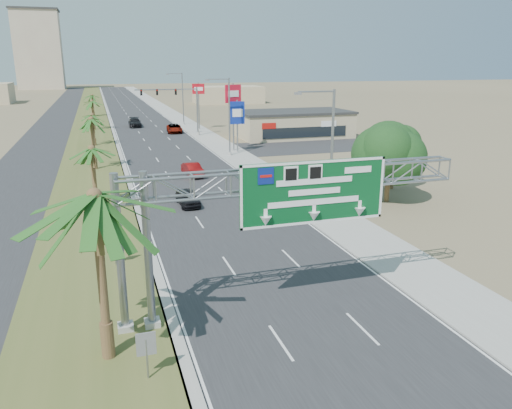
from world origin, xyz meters
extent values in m
cube|color=#28282B|center=(0.00, 110.00, 0.01)|extent=(12.00, 300.00, 0.02)
cube|color=#9E9B93|center=(8.50, 110.00, 0.05)|extent=(4.00, 300.00, 0.10)
cube|color=#4F5927|center=(-10.00, 110.00, 0.06)|extent=(7.00, 300.00, 0.12)
cube|color=#28282B|center=(-17.00, 110.00, 0.01)|extent=(8.00, 300.00, 0.02)
cylinder|color=gray|center=(-7.20, 10.00, 3.70)|extent=(0.36, 0.36, 7.40)
cylinder|color=gray|center=(-8.40, 10.00, 3.70)|extent=(0.36, 0.36, 7.40)
cube|color=#9E9B93|center=(-7.20, 10.00, 0.20)|extent=(0.70, 0.70, 0.40)
cube|color=#9E9B93|center=(-8.40, 10.00, 0.20)|extent=(0.70, 0.70, 0.40)
cube|color=#084B20|center=(0.50, 9.52, 6.00)|extent=(7.20, 0.12, 3.00)
cube|color=navy|center=(-1.90, 9.44, 6.95)|extent=(0.75, 0.03, 0.75)
cone|color=white|center=(0.50, 9.44, 4.85)|extent=(0.56, 0.56, 0.45)
cylinder|color=brown|center=(-9.20, 8.00, 3.50)|extent=(0.36, 0.36, 7.00)
cylinder|color=brown|center=(-9.20, 8.00, 0.84)|extent=(0.54, 0.54, 1.68)
cylinder|color=brown|center=(-9.50, 32.00, 2.50)|extent=(0.36, 0.36, 5.00)
cylinder|color=brown|center=(-9.50, 32.00, 0.60)|extent=(0.54, 0.54, 1.20)
cylinder|color=brown|center=(-9.50, 48.00, 2.90)|extent=(0.36, 0.36, 5.80)
cylinder|color=brown|center=(-9.50, 48.00, 0.70)|extent=(0.54, 0.54, 1.39)
cylinder|color=brown|center=(-9.50, 66.00, 2.25)|extent=(0.36, 0.36, 4.50)
cylinder|color=brown|center=(-9.50, 66.00, 0.54)|extent=(0.54, 0.54, 1.08)
cylinder|color=brown|center=(-9.50, 85.00, 2.60)|extent=(0.36, 0.36, 5.20)
cylinder|color=brown|center=(-9.50, 85.00, 0.62)|extent=(0.54, 0.54, 1.25)
cylinder|color=brown|center=(-9.50, 110.00, 2.40)|extent=(0.36, 0.36, 4.80)
cylinder|color=brown|center=(-9.50, 110.00, 0.58)|extent=(0.54, 0.54, 1.15)
cylinder|color=gray|center=(7.50, 22.00, 5.00)|extent=(0.20, 0.20, 10.00)
cylinder|color=gray|center=(6.10, 22.00, 9.85)|extent=(2.80, 0.12, 0.12)
cube|color=slate|center=(4.70, 22.00, 9.75)|extent=(0.50, 0.22, 0.18)
cylinder|color=#9E9B93|center=(7.50, 22.00, 0.25)|extent=(0.44, 0.44, 0.50)
cylinder|color=gray|center=(7.50, 52.00, 5.00)|extent=(0.20, 0.20, 10.00)
cylinder|color=gray|center=(6.10, 52.00, 9.85)|extent=(2.80, 0.12, 0.12)
cube|color=slate|center=(4.70, 52.00, 9.75)|extent=(0.50, 0.22, 0.18)
cylinder|color=#9E9B93|center=(7.50, 52.00, 0.25)|extent=(0.44, 0.44, 0.50)
cylinder|color=gray|center=(7.50, 88.00, 5.00)|extent=(0.20, 0.20, 10.00)
cylinder|color=gray|center=(6.10, 88.00, 9.85)|extent=(2.80, 0.12, 0.12)
cube|color=slate|center=(4.70, 88.00, 9.75)|extent=(0.50, 0.22, 0.18)
cylinder|color=#9E9B93|center=(7.50, 88.00, 0.25)|extent=(0.44, 0.44, 0.50)
cylinder|color=gray|center=(7.20, 72.00, 4.00)|extent=(0.28, 0.28, 8.00)
cylinder|color=gray|center=(2.20, 72.00, 7.70)|extent=(10.00, 0.18, 0.18)
cube|color=black|center=(3.70, 71.80, 7.30)|extent=(0.32, 0.18, 0.95)
cube|color=black|center=(0.70, 71.80, 7.30)|extent=(0.32, 0.18, 0.95)
cube|color=black|center=(-1.80, 71.80, 7.30)|extent=(0.32, 0.18, 0.95)
sphere|color=red|center=(3.70, 71.68, 7.60)|extent=(0.22, 0.22, 0.22)
imported|color=black|center=(7.20, 72.00, 7.00)|extent=(0.16, 0.16, 0.60)
cylinder|color=#9E9B93|center=(7.20, 72.00, 0.30)|extent=(0.56, 0.56, 0.60)
cube|color=tan|center=(22.00, 66.00, 2.00)|extent=(18.00, 10.00, 4.00)
cylinder|color=brown|center=(15.00, 26.00, 1.95)|extent=(0.44, 0.44, 3.90)
sphere|color=#123514|center=(15.00, 26.00, 4.55)|extent=(4.50, 4.50, 4.50)
cylinder|color=brown|center=(18.00, 30.00, 1.65)|extent=(0.44, 0.44, 3.30)
sphere|color=#123514|center=(18.00, 30.00, 3.85)|extent=(3.50, 3.50, 3.50)
cylinder|color=gray|center=(-7.80, 6.00, 0.90)|extent=(0.08, 0.08, 1.80)
cube|color=slate|center=(-7.80, 6.00, 1.60)|extent=(0.75, 0.06, 0.95)
cylinder|color=gray|center=(-8.50, 18.00, 0.90)|extent=(0.08, 0.08, 1.80)
cube|color=slate|center=(-8.50, 18.00, 1.60)|extent=(0.75, 0.06, 0.95)
cube|color=tan|center=(-32.00, 250.00, 17.50)|extent=(20.00, 16.00, 35.00)
cube|color=tan|center=(30.00, 140.00, 2.50)|extent=(20.00, 12.00, 5.00)
imported|color=black|center=(-2.00, 29.99, 0.69)|extent=(1.76, 4.10, 1.38)
imported|color=maroon|center=(0.55, 41.22, 0.70)|extent=(2.01, 4.42, 1.41)
imported|color=gray|center=(3.96, 76.93, 0.75)|extent=(2.92, 5.61, 1.51)
imported|color=black|center=(-1.99, 87.66, 0.82)|extent=(2.45, 5.71, 1.64)
cylinder|color=gray|center=(9.00, 55.62, 4.61)|extent=(0.20, 0.20, 9.21)
cube|color=red|center=(9.00, 55.62, 7.81)|extent=(2.38, 1.00, 2.40)
cube|color=white|center=(9.00, 55.44, 7.81)|extent=(1.61, 0.54, 0.84)
cylinder|color=gray|center=(9.20, 54.35, 3.53)|extent=(0.20, 0.20, 7.06)
cube|color=navy|center=(9.20, 54.35, 5.36)|extent=(2.01, 0.35, 3.00)
cube|color=white|center=(9.20, 54.17, 5.36)|extent=(1.40, 0.07, 1.05)
cylinder|color=gray|center=(9.00, 79.75, 4.22)|extent=(0.20, 0.20, 8.44)
cube|color=#B30E19|center=(9.00, 79.75, 7.34)|extent=(2.19, 0.91, 1.80)
cube|color=white|center=(9.00, 79.57, 7.34)|extent=(1.49, 0.48, 0.63)
camera|label=1|loc=(-8.87, -11.10, 11.79)|focal=35.00mm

